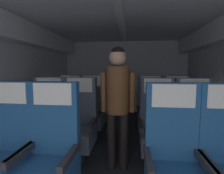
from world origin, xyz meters
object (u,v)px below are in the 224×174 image
seat_a_left_window (5,155)px  seat_a_right_window (174,165)px  seat_c_right_window (150,113)px  flight_attendant (118,95)px  seat_b_right_window (157,129)px  seat_b_left_window (47,125)px  seat_c_left_aisle (92,111)px  seat_a_left_aisle (50,159)px  seat_b_right_aisle (195,131)px  seat_c_right_aisle (177,114)px  seat_b_left_aisle (79,126)px  seat_c_left_window (69,111)px

seat_a_left_window → seat_a_right_window: 1.52m
seat_c_right_window → flight_attendant: flight_attendant is taller
seat_a_right_window → seat_b_right_window: size_ratio=1.00×
seat_b_left_window → seat_b_right_window: (1.52, 0.02, 0.00)m
seat_b_left_window → flight_attendant: bearing=-6.9°
seat_c_left_aisle → flight_attendant: bearing=-60.3°
seat_a_left_window → seat_a_left_aisle: same height
seat_c_right_window → seat_b_right_aisle: bearing=-61.5°
seat_a_left_aisle → seat_c_left_aisle: bearing=90.2°
seat_c_right_aisle → seat_b_right_aisle: bearing=-89.8°
seat_b_right_window → seat_c_right_window: (-0.00, 0.84, 0.00)m
seat_c_right_window → seat_a_right_window: bearing=-89.7°
seat_b_left_aisle → seat_c_right_window: same height
seat_a_right_window → seat_c_left_aisle: size_ratio=1.00×
seat_a_left_aisle → seat_c_left_aisle: same height
seat_b_left_aisle → seat_b_right_window: size_ratio=1.00×
seat_a_left_window → seat_c_left_aisle: size_ratio=1.00×
seat_a_left_window → seat_c_right_aisle: 2.61m
seat_b_right_window → flight_attendant: bearing=-164.5°
seat_a_right_window → seat_c_right_window: (-0.01, 1.70, 0.00)m
seat_a_right_window → seat_c_right_aisle: same height
seat_b_left_window → seat_c_right_aisle: size_ratio=1.00×
seat_a_left_window → seat_c_left_window: bearing=90.0°
seat_a_left_aisle → seat_b_right_window: same height
seat_b_left_window → seat_b_left_aisle: 0.45m
seat_b_right_window → seat_b_right_aisle: bearing=-2.5°
seat_c_left_aisle → flight_attendant: flight_attendant is taller
seat_b_right_window → seat_c_right_aisle: size_ratio=1.00×
seat_c_left_aisle → flight_attendant: size_ratio=0.75×
seat_b_right_aisle → seat_c_left_window: size_ratio=1.00×
seat_b_left_aisle → seat_c_right_aisle: (1.54, 0.85, 0.00)m
seat_c_left_aisle → flight_attendant: (0.56, -0.97, 0.46)m
seat_c_left_window → flight_attendant: size_ratio=0.75×
seat_c_left_window → seat_c_left_aisle: 0.44m
seat_b_left_window → seat_a_right_window: bearing=-28.8°
seat_a_right_window → seat_c_left_window: bearing=131.8°
seat_b_left_window → seat_c_left_aisle: (0.45, 0.85, 0.00)m
seat_a_left_aisle → seat_a_left_window: bearing=177.5°
seat_b_left_window → seat_b_right_aisle: (1.99, 0.00, 0.00)m
seat_a_left_window → seat_c_left_window: (-0.00, 1.69, 0.00)m
seat_a_left_aisle → seat_a_right_window: size_ratio=1.00×
seat_b_left_window → seat_b_right_window: bearing=0.8°
seat_b_left_aisle → seat_b_right_aisle: (1.54, -0.03, 0.00)m
seat_b_left_window → seat_c_left_window: 0.86m
seat_a_left_window → flight_attendant: size_ratio=0.75×
seat_c_right_aisle → seat_c_right_window: (-0.47, -0.01, 0.00)m
seat_b_right_window → flight_attendant: (-0.52, -0.14, 0.46)m
seat_c_left_window → seat_a_left_window: bearing=-90.0°
seat_b_right_aisle → seat_a_left_window: bearing=-157.2°
seat_c_right_aisle → seat_a_left_aisle: bearing=-131.5°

